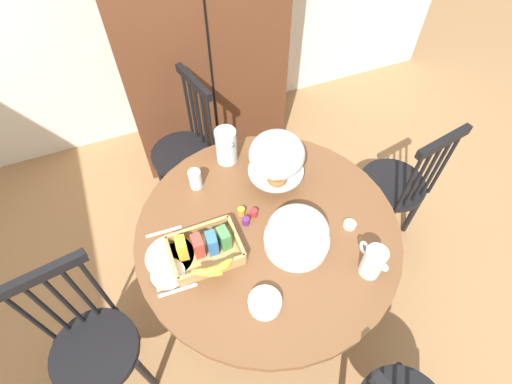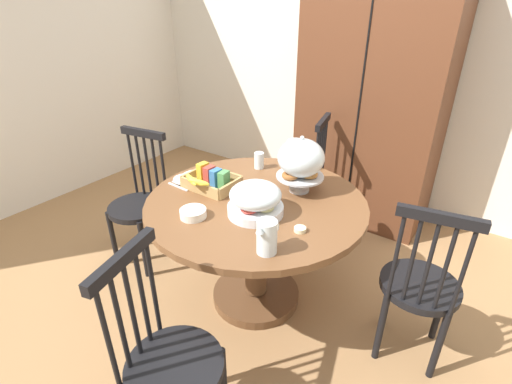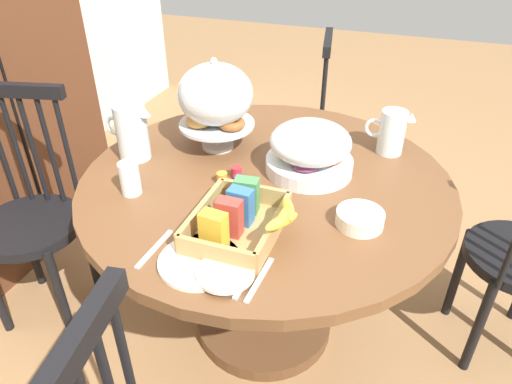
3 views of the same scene
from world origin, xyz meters
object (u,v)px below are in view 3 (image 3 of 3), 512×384
cereal_basket (240,219)px  china_plate_large (200,261)px  pastry_stand_with_dome (216,98)px  orange_juice_pitcher (132,134)px  drinking_glass (130,178)px  butter_dish (329,135)px  fruit_platter_covered (310,150)px  china_plate_small (225,273)px  cereal_bowl (360,218)px  milk_pitcher (391,134)px  dining_table (265,224)px  windsor_chair_by_cabinet (33,222)px  windsor_chair_near_window (295,134)px

cereal_basket → china_plate_large: (-0.16, 0.05, -0.04)m
pastry_stand_with_dome → orange_juice_pitcher: (-0.17, 0.25, -0.11)m
cereal_basket → drinking_glass: bearing=79.6°
butter_dish → fruit_platter_covered: bearing=177.9°
china_plate_small → cereal_bowl: 0.44m
milk_pitcher → dining_table: bearing=131.0°
milk_pitcher → fruit_platter_covered: bearing=134.1°
windsor_chair_by_cabinet → china_plate_large: (-0.28, -0.89, 0.29)m
windsor_chair_near_window → drinking_glass: bearing=168.7°
cereal_bowl → dining_table: bearing=64.7°
windsor_chair_near_window → windsor_chair_by_cabinet: 1.35m
dining_table → butter_dish: 0.44m
cereal_basket → butter_dish: bearing=-8.9°
windsor_chair_by_cabinet → china_plate_large: 0.98m
windsor_chair_by_cabinet → china_plate_small: bearing=-107.5°
windsor_chair_near_window → china_plate_small: size_ratio=6.50×
dining_table → china_plate_small: 0.55m
china_plate_large → china_plate_small: bearing=-108.4°
dining_table → cereal_basket: size_ratio=4.00×
milk_pitcher → butter_dish: 0.25m
milk_pitcher → orange_juice_pitcher: bearing=112.2°
cereal_bowl → windsor_chair_near_window: bearing=24.2°
windsor_chair_by_cabinet → china_plate_small: 1.07m
windsor_chair_near_window → china_plate_large: (-1.39, -0.12, 0.29)m
fruit_platter_covered → drinking_glass: bearing=123.0°
dining_table → windsor_chair_near_window: (0.92, 0.14, -0.09)m
windsor_chair_by_cabinet → orange_juice_pitcher: bearing=-68.8°
butter_dish → drinking_glass: bearing=139.7°
cereal_bowl → fruit_platter_covered: bearing=41.0°
windsor_chair_by_cabinet → china_plate_large: bearing=-107.4°
dining_table → windsor_chair_by_cabinet: bearing=101.9°
windsor_chair_by_cabinet → butter_dish: windsor_chair_by_cabinet is taller
orange_juice_pitcher → pastry_stand_with_dome: bearing=-55.2°
cereal_basket → butter_dish: size_ratio=5.27×
fruit_platter_covered → cereal_bowl: 0.34m
drinking_glass → orange_juice_pitcher: bearing=29.2°
dining_table → windsor_chair_near_window: windsor_chair_near_window is taller
milk_pitcher → cereal_basket: bearing=151.8°
china_plate_large → drinking_glass: 0.42m
windsor_chair_by_cabinet → milk_pitcher: (0.52, -1.28, 0.36)m
cereal_bowl → butter_dish: 0.57m
cereal_basket → orange_juice_pitcher: bearing=61.5°
dining_table → orange_juice_pitcher: orange_juice_pitcher is taller
fruit_platter_covered → butter_dish: (0.28, -0.01, -0.07)m
windsor_chair_by_cabinet → fruit_platter_covered: (0.28, -1.04, 0.37)m
windsor_chair_by_cabinet → dining_table: bearing=-78.1°
cereal_bowl → butter_dish: bearing=21.3°
fruit_platter_covered → china_plate_small: bearing=173.5°
windsor_chair_near_window → milk_pitcher: bearing=-139.2°
fruit_platter_covered → china_plate_large: size_ratio=1.36×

